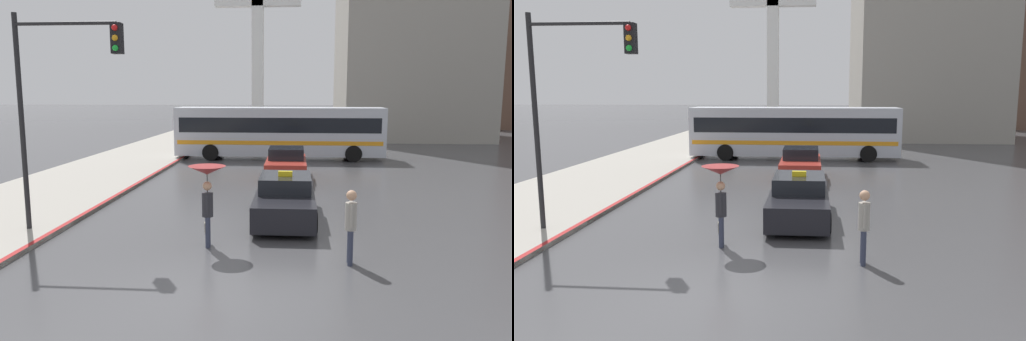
% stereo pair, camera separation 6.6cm
% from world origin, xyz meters
% --- Properties ---
extents(ground_plane, '(300.00, 300.00, 0.00)m').
position_xyz_m(ground_plane, '(0.00, 0.00, 0.00)').
color(ground_plane, '#424244').
extents(taxi, '(1.91, 4.67, 1.55)m').
position_xyz_m(taxi, '(1.42, 6.29, 0.65)').
color(taxi, black).
rests_on(taxi, ground_plane).
extents(sedan_red, '(1.91, 4.20, 1.44)m').
position_xyz_m(sedan_red, '(1.30, 13.71, 0.67)').
color(sedan_red, '#A52D23').
rests_on(sedan_red, ground_plane).
extents(city_bus, '(12.28, 2.71, 3.07)m').
position_xyz_m(city_bus, '(0.75, 20.87, 1.71)').
color(city_bus, '#B2B7C1').
rests_on(city_bus, ground_plane).
extents(pedestrian_with_umbrella, '(0.96, 0.96, 2.12)m').
position_xyz_m(pedestrian_with_umbrella, '(-0.51, 3.33, 1.67)').
color(pedestrian_with_umbrella, '#2D3347').
rests_on(pedestrian_with_umbrella, ground_plane).
extents(pedestrian_man, '(0.27, 0.42, 1.76)m').
position_xyz_m(pedestrian_man, '(3.01, 2.26, 1.03)').
color(pedestrian_man, '#2D3347').
rests_on(pedestrian_man, ground_plane).
extents(traffic_light, '(3.01, 0.38, 6.07)m').
position_xyz_m(traffic_light, '(-4.71, 4.20, 4.16)').
color(traffic_light, black).
rests_on(traffic_light, ground_plane).
extents(monument_cross, '(6.77, 0.90, 15.38)m').
position_xyz_m(monument_cross, '(-1.38, 31.52, 8.73)').
color(monument_cross, white).
rests_on(monument_cross, ground_plane).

